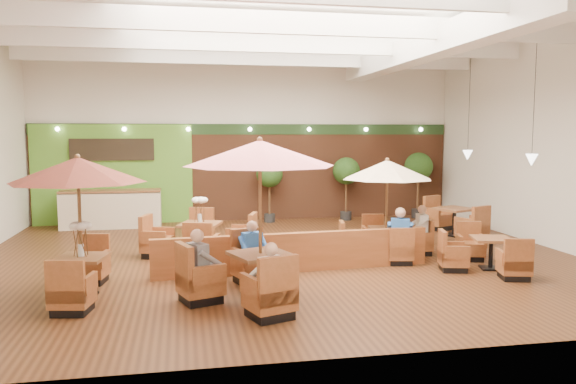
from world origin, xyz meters
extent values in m
plane|color=#381E0F|center=(0.00, 0.00, 0.00)|extent=(14.00, 14.00, 0.00)
cube|color=silver|center=(0.00, 6.00, 2.75)|extent=(14.00, 0.04, 5.50)
cube|color=silver|center=(0.00, -6.00, 2.75)|extent=(14.00, 0.04, 5.50)
cube|color=silver|center=(7.00, 0.00, 2.75)|extent=(0.04, 12.00, 5.50)
cube|color=white|center=(0.00, 0.00, 5.50)|extent=(14.00, 12.00, 0.04)
cube|color=brown|center=(0.00, 5.94, 1.60)|extent=(13.90, 0.10, 3.20)
cube|color=#1E3819|center=(0.00, 5.93, 3.05)|extent=(13.90, 0.12, 0.35)
cube|color=#57972B|center=(-4.40, 5.88, 1.60)|extent=(5.00, 0.08, 3.20)
cube|color=black|center=(-4.40, 5.80, 2.40)|extent=(2.60, 0.08, 0.70)
cube|color=white|center=(3.50, 0.00, 4.95)|extent=(0.60, 11.00, 0.60)
cube|color=white|center=(0.00, -1.30, 5.15)|extent=(13.60, 0.12, 0.45)
cube|color=white|center=(0.00, 1.30, 5.15)|extent=(13.60, 0.12, 0.45)
cube|color=white|center=(0.00, 4.00, 5.15)|extent=(13.60, 0.12, 0.45)
cylinder|color=black|center=(5.80, -1.00, 3.90)|extent=(0.01, 0.01, 3.20)
cone|color=white|center=(5.80, -1.00, 2.30)|extent=(0.28, 0.28, 0.28)
cylinder|color=black|center=(5.80, 2.00, 3.90)|extent=(0.01, 0.01, 3.20)
cone|color=white|center=(5.80, 2.00, 2.30)|extent=(0.28, 0.28, 0.28)
sphere|color=#FFEAC6|center=(-6.00, 5.70, 3.05)|extent=(0.14, 0.14, 0.14)
sphere|color=#FFEAC6|center=(-4.00, 5.70, 3.05)|extent=(0.14, 0.14, 0.14)
sphere|color=#FFEAC6|center=(-2.00, 5.70, 3.05)|extent=(0.14, 0.14, 0.14)
sphere|color=#FFEAC6|center=(0.00, 5.70, 3.05)|extent=(0.14, 0.14, 0.14)
sphere|color=#FFEAC6|center=(2.00, 5.70, 3.05)|extent=(0.14, 0.14, 0.14)
sphere|color=#FFEAC6|center=(4.00, 5.70, 3.05)|extent=(0.14, 0.14, 0.14)
sphere|color=#FFEAC6|center=(6.00, 5.70, 3.05)|extent=(0.14, 0.14, 0.14)
cube|color=beige|center=(-4.40, 5.10, 0.55)|extent=(3.00, 0.70, 1.10)
cube|color=brown|center=(-4.40, 5.10, 1.15)|extent=(3.00, 0.75, 0.06)
cube|color=brown|center=(0.10, -1.36, 0.41)|extent=(5.98, 0.58, 0.83)
cube|color=brown|center=(-4.01, -2.47, 0.71)|extent=(0.97, 0.97, 0.06)
cylinder|color=black|center=(-4.01, -2.47, 0.36)|extent=(0.10, 0.10, 0.65)
cube|color=black|center=(-4.01, -2.47, 0.02)|extent=(0.52, 0.52, 0.04)
cube|color=brown|center=(-4.01, -3.41, 0.30)|extent=(0.71, 0.71, 0.32)
cube|color=brown|center=(-3.96, -3.66, 0.59)|extent=(0.62, 0.21, 0.69)
cube|color=brown|center=(-4.29, -3.36, 0.49)|extent=(0.18, 0.55, 0.28)
cube|color=brown|center=(-3.73, -3.46, 0.49)|extent=(0.18, 0.55, 0.28)
cube|color=black|center=(-4.01, -3.41, 0.07)|extent=(0.63, 0.63, 0.14)
cube|color=brown|center=(-4.01, -1.54, 0.30)|extent=(0.71, 0.71, 0.32)
cube|color=brown|center=(-4.06, -1.28, 0.59)|extent=(0.62, 0.21, 0.69)
cube|color=brown|center=(-3.73, -1.59, 0.49)|extent=(0.18, 0.55, 0.28)
cube|color=brown|center=(-4.29, -1.48, 0.49)|extent=(0.18, 0.55, 0.28)
cube|color=black|center=(-4.01, -1.54, 0.07)|extent=(0.63, 0.63, 0.14)
cylinder|color=brown|center=(-4.01, -2.47, 1.23)|extent=(0.06, 0.06, 2.46)
cone|color=#59231A|center=(-4.01, -2.47, 2.28)|extent=(2.36, 2.36, 0.45)
sphere|color=brown|center=(-4.01, -2.47, 2.51)|extent=(0.10, 0.10, 0.10)
cylinder|color=silver|center=(-4.01, -2.47, 0.85)|extent=(0.10, 0.10, 0.22)
cube|color=brown|center=(-0.89, -3.18, 0.79)|extent=(1.20, 1.20, 0.07)
cylinder|color=black|center=(-0.89, -3.18, 0.41)|extent=(0.11, 0.11, 0.73)
cube|color=black|center=(-0.89, -3.18, 0.02)|extent=(0.63, 0.63, 0.04)
cube|color=brown|center=(-0.89, -4.23, 0.33)|extent=(0.87, 0.87, 0.35)
cube|color=brown|center=(-0.98, -4.50, 0.66)|extent=(0.68, 0.33, 0.77)
cube|color=brown|center=(-1.19, -4.34, 0.55)|extent=(0.28, 0.60, 0.31)
cube|color=brown|center=(-0.58, -4.13, 0.55)|extent=(0.28, 0.60, 0.31)
cube|color=black|center=(-0.89, -4.23, 0.08)|extent=(0.77, 0.77, 0.15)
cube|color=brown|center=(-0.89, -2.13, 0.33)|extent=(0.87, 0.87, 0.35)
cube|color=brown|center=(-0.79, -1.86, 0.66)|extent=(0.68, 0.33, 0.77)
cube|color=brown|center=(-0.58, -2.03, 0.55)|extent=(0.28, 0.60, 0.31)
cube|color=brown|center=(-1.19, -2.24, 0.55)|extent=(0.28, 0.60, 0.31)
cube|color=black|center=(-0.89, -2.13, 0.08)|extent=(0.77, 0.77, 0.15)
cube|color=brown|center=(-1.94, -3.18, 0.33)|extent=(0.87, 0.87, 0.35)
cube|color=brown|center=(-1.66, -3.28, 0.66)|extent=(0.33, 0.68, 0.77)
cube|color=brown|center=(-2.04, -2.88, 0.55)|extent=(0.60, 0.28, 0.31)
cube|color=brown|center=(-1.83, -3.49, 0.55)|extent=(0.60, 0.28, 0.31)
cube|color=black|center=(-1.94, -3.18, 0.08)|extent=(0.77, 0.77, 0.15)
cylinder|color=brown|center=(-0.89, -3.18, 1.38)|extent=(0.06, 0.06, 2.76)
cone|color=#E9707A|center=(-0.89, -3.18, 2.58)|extent=(2.65, 2.65, 0.45)
sphere|color=brown|center=(-0.89, -3.18, 2.81)|extent=(0.10, 0.10, 0.10)
cube|color=brown|center=(2.54, -0.26, 0.65)|extent=(0.89, 0.89, 0.05)
cylinder|color=black|center=(2.54, -0.26, 0.33)|extent=(0.09, 0.09, 0.59)
cube|color=black|center=(2.54, -0.26, 0.02)|extent=(0.47, 0.47, 0.04)
cube|color=brown|center=(2.54, -1.12, 0.27)|extent=(0.65, 0.65, 0.29)
cube|color=brown|center=(2.58, -1.35, 0.54)|extent=(0.56, 0.18, 0.63)
cube|color=brown|center=(2.28, -1.07, 0.45)|extent=(0.16, 0.50, 0.25)
cube|color=brown|center=(2.80, -1.16, 0.45)|extent=(0.16, 0.50, 0.25)
cube|color=black|center=(2.54, -1.12, 0.06)|extent=(0.57, 0.57, 0.13)
cube|color=brown|center=(2.54, 0.59, 0.27)|extent=(0.65, 0.65, 0.29)
cube|color=brown|center=(2.50, 0.82, 0.54)|extent=(0.56, 0.18, 0.63)
cube|color=brown|center=(2.80, 0.55, 0.45)|extent=(0.16, 0.50, 0.25)
cube|color=brown|center=(2.28, 0.64, 0.45)|extent=(0.16, 0.50, 0.25)
cube|color=black|center=(2.54, 0.59, 0.06)|extent=(0.57, 0.57, 0.13)
cube|color=brown|center=(1.68, -0.26, 0.27)|extent=(0.65, 0.65, 0.29)
cube|color=brown|center=(1.92, -0.22, 0.54)|extent=(0.18, 0.56, 0.63)
cube|color=brown|center=(1.73, -0.01, 0.45)|extent=(0.50, 0.16, 0.25)
cube|color=brown|center=(1.64, -0.52, 0.45)|extent=(0.50, 0.16, 0.25)
cube|color=black|center=(1.68, -0.26, 0.06)|extent=(0.57, 0.57, 0.13)
cube|color=brown|center=(3.39, -0.26, 0.27)|extent=(0.65, 0.65, 0.29)
cube|color=brown|center=(3.16, -0.30, 0.54)|extent=(0.18, 0.56, 0.63)
cube|color=brown|center=(3.35, -0.52, 0.45)|extent=(0.50, 0.16, 0.25)
cube|color=brown|center=(3.44, -0.01, 0.45)|extent=(0.50, 0.16, 0.25)
cube|color=black|center=(3.39, -0.26, 0.06)|extent=(0.57, 0.57, 0.13)
cylinder|color=brown|center=(2.54, -0.26, 1.12)|extent=(0.06, 0.06, 2.25)
cone|color=beige|center=(2.54, -0.26, 2.07)|extent=(2.16, 2.16, 0.45)
sphere|color=brown|center=(2.54, -0.26, 2.30)|extent=(0.10, 0.10, 0.10)
cube|color=brown|center=(-1.83, 0.58, 0.76)|extent=(1.13, 1.13, 0.06)
cylinder|color=black|center=(-1.83, 0.58, 0.39)|extent=(0.11, 0.11, 0.70)
cube|color=black|center=(-1.83, 0.58, 0.02)|extent=(0.60, 0.60, 0.04)
cube|color=brown|center=(-1.83, -0.42, 0.32)|extent=(0.83, 0.83, 0.34)
cube|color=brown|center=(-1.74, -0.68, 0.63)|extent=(0.65, 0.31, 0.74)
cube|color=brown|center=(-2.11, -0.32, 0.53)|extent=(0.26, 0.58, 0.29)
cube|color=brown|center=(-1.54, -0.52, 0.53)|extent=(0.26, 0.58, 0.29)
cube|color=black|center=(-1.83, -0.42, 0.07)|extent=(0.73, 0.73, 0.15)
cube|color=brown|center=(-1.83, 1.58, 0.32)|extent=(0.83, 0.83, 0.34)
cube|color=brown|center=(-1.91, 1.84, 0.63)|extent=(0.65, 0.31, 0.74)
cube|color=brown|center=(-1.54, 1.48, 0.53)|extent=(0.26, 0.58, 0.29)
cube|color=brown|center=(-2.11, 1.68, 0.53)|extent=(0.26, 0.58, 0.29)
cube|color=black|center=(-1.83, 1.58, 0.07)|extent=(0.73, 0.73, 0.15)
cube|color=brown|center=(-2.83, 0.58, 0.32)|extent=(0.83, 0.83, 0.34)
cube|color=brown|center=(-2.57, 0.67, 0.63)|extent=(0.31, 0.65, 0.74)
cube|color=brown|center=(-2.73, 0.87, 0.53)|extent=(0.58, 0.26, 0.29)
cube|color=brown|center=(-2.92, 0.29, 0.53)|extent=(0.58, 0.26, 0.29)
cube|color=black|center=(-2.83, 0.58, 0.07)|extent=(0.73, 0.73, 0.15)
cube|color=brown|center=(-0.82, 0.58, 0.32)|extent=(0.83, 0.83, 0.34)
cube|color=brown|center=(-1.08, 0.49, 0.63)|extent=(0.31, 0.65, 0.74)
cube|color=brown|center=(-0.92, 0.29, 0.53)|extent=(0.58, 0.26, 0.29)
cube|color=brown|center=(-0.73, 0.87, 0.53)|extent=(0.58, 0.26, 0.29)
cube|color=black|center=(-0.82, 0.58, 0.07)|extent=(0.73, 0.73, 0.15)
cylinder|color=silver|center=(-1.83, 0.58, 0.90)|extent=(0.10, 0.10, 0.22)
cube|color=brown|center=(4.29, -1.93, 0.66)|extent=(0.95, 0.95, 0.05)
cylinder|color=black|center=(4.29, -1.93, 0.34)|extent=(0.09, 0.09, 0.60)
cube|color=black|center=(4.29, -1.93, 0.02)|extent=(0.50, 0.50, 0.04)
cube|color=brown|center=(4.29, -2.80, 0.27)|extent=(0.69, 0.69, 0.29)
cube|color=brown|center=(4.35, -3.03, 0.55)|extent=(0.57, 0.23, 0.64)
cube|color=brown|center=(4.04, -2.74, 0.46)|extent=(0.20, 0.51, 0.26)
cube|color=brown|center=(4.55, -2.87, 0.46)|extent=(0.20, 0.51, 0.26)
cube|color=black|center=(4.29, -2.80, 0.06)|extent=(0.62, 0.62, 0.13)
cube|color=brown|center=(4.29, -1.06, 0.27)|extent=(0.69, 0.69, 0.29)
cube|color=brown|center=(4.23, -0.83, 0.55)|extent=(0.57, 0.23, 0.64)
cube|color=brown|center=(4.55, -1.13, 0.46)|extent=(0.20, 0.51, 0.26)
cube|color=brown|center=(4.04, -1.00, 0.46)|extent=(0.20, 0.51, 0.26)
cube|color=black|center=(4.29, -1.06, 0.06)|extent=(0.62, 0.62, 0.13)
cube|color=brown|center=(3.42, -1.93, 0.27)|extent=(0.69, 0.69, 0.29)
cube|color=brown|center=(3.65, -1.87, 0.55)|extent=(0.23, 0.57, 0.64)
cube|color=brown|center=(3.49, -1.68, 0.46)|extent=(0.51, 0.20, 0.26)
cube|color=brown|center=(3.36, -2.19, 0.46)|extent=(0.51, 0.20, 0.26)
cube|color=black|center=(3.42, -1.93, 0.06)|extent=(0.62, 0.62, 0.13)
cube|color=brown|center=(5.40, 1.90, 0.77)|extent=(1.19, 1.19, 0.06)
cylinder|color=black|center=(5.40, 1.90, 0.40)|extent=(0.11, 0.11, 0.71)
cube|color=black|center=(5.40, 1.90, 0.02)|extent=(0.63, 0.63, 0.04)
cube|color=brown|center=(5.40, 0.88, 0.32)|extent=(0.86, 0.86, 0.34)
cube|color=brown|center=(5.29, 0.62, 0.64)|extent=(0.65, 0.35, 0.75)
cube|color=brown|center=(5.11, 0.76, 0.53)|extent=(0.30, 0.58, 0.30)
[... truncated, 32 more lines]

